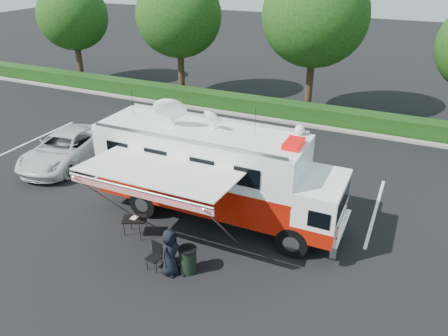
% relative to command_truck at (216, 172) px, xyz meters
% --- Properties ---
extents(ground_plane, '(120.00, 120.00, 0.00)m').
position_rel_command_truck_xyz_m(ground_plane, '(0.08, 0.00, -1.93)').
color(ground_plane, black).
rests_on(ground_plane, ground).
extents(back_border, '(60.00, 6.14, 8.87)m').
position_rel_command_truck_xyz_m(back_border, '(1.22, 12.90, 3.08)').
color(back_border, '#9E998E').
rests_on(back_border, ground_plane).
extents(stall_lines, '(24.12, 5.50, 0.01)m').
position_rel_command_truck_xyz_m(stall_lines, '(-0.42, 3.00, -1.92)').
color(stall_lines, silver).
rests_on(stall_lines, ground_plane).
extents(command_truck, '(9.37, 2.58, 4.50)m').
position_rel_command_truck_xyz_m(command_truck, '(0.00, 0.00, 0.00)').
color(command_truck, black).
rests_on(command_truck, ground_plane).
extents(awning, '(5.12, 2.64, 3.09)m').
position_rel_command_truck_xyz_m(awning, '(-0.84, -2.68, 0.97)').
color(awning, white).
rests_on(awning, ground_plane).
extents(white_suv, '(3.34, 5.71, 1.49)m').
position_rel_command_truck_xyz_m(white_suv, '(-8.74, 1.30, -1.93)').
color(white_suv, silver).
rests_on(white_suv, ground_plane).
extents(person, '(0.62, 0.86, 1.64)m').
position_rel_command_truck_xyz_m(person, '(0.12, -3.62, -1.93)').
color(person, black).
rests_on(person, ground_plane).
extents(folding_table, '(1.01, 0.89, 0.72)m').
position_rel_command_truck_xyz_m(folding_table, '(-2.13, -2.36, -1.26)').
color(folding_table, black).
rests_on(folding_table, ground_plane).
extents(folding_chair, '(0.50, 0.52, 0.91)m').
position_rel_command_truck_xyz_m(folding_chair, '(-0.48, -3.56, -1.39)').
color(folding_chair, black).
rests_on(folding_chair, ground_plane).
extents(trash_bin, '(0.60, 0.60, 0.89)m').
position_rel_command_truck_xyz_m(trash_bin, '(0.56, -3.31, -1.48)').
color(trash_bin, black).
rests_on(trash_bin, ground_plane).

